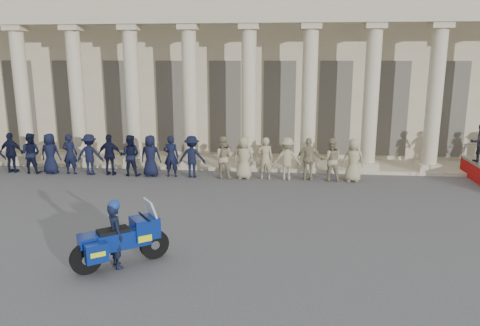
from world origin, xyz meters
name	(u,v)px	position (x,y,z in m)	size (l,w,h in m)	color
ground	(180,233)	(0.00, 0.00, 0.00)	(90.00, 90.00, 0.00)	#47474A
building	(236,64)	(0.00, 14.74, 4.52)	(40.00, 12.50, 9.00)	#B8AA8A
officer_rank	(111,155)	(-4.42, 6.31, 0.87)	(20.82, 0.66, 1.75)	black
motorcycle	(122,239)	(-0.88, -2.23, 0.67)	(2.02, 1.72, 1.54)	black
rider	(116,234)	(-0.98, -2.32, 0.84)	(0.65, 0.69, 1.68)	black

